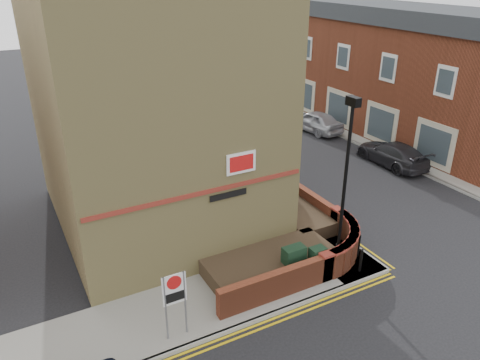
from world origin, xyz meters
name	(u,v)px	position (x,y,z in m)	size (l,w,h in m)	color
ground	(322,297)	(0.00, 0.00, 0.00)	(120.00, 120.00, 0.00)	black
pavement_corner	(209,302)	(-3.50, 1.50, 0.06)	(13.00, 3.00, 0.12)	gray
pavement_main	(191,142)	(2.00, 16.00, 0.06)	(2.00, 32.00, 0.12)	gray
pavement_far	(358,129)	(13.00, 13.00, 0.06)	(4.00, 40.00, 0.12)	gray
kerb_side	(230,330)	(-3.50, 0.00, 0.06)	(13.00, 0.15, 0.12)	gray
kerb_main_near	(206,139)	(3.00, 16.00, 0.06)	(0.15, 32.00, 0.12)	gray
kerb_main_far	(335,133)	(11.00, 13.00, 0.06)	(0.15, 40.00, 0.12)	gray
yellow_lines_side	(234,337)	(-3.50, -0.25, 0.01)	(13.00, 0.28, 0.01)	gold
yellow_lines_main	(209,139)	(3.25, 16.00, 0.01)	(0.28, 32.00, 0.01)	gold
corner_building	(150,76)	(-2.84, 8.00, 6.23)	(8.95, 10.40, 13.60)	tan
garden_wall	(281,259)	(0.00, 2.50, 0.00)	(6.80, 6.00, 1.20)	brown
lamppost	(345,185)	(1.60, 1.20, 3.34)	(0.25, 0.50, 6.30)	black
utility_cabinet_large	(294,262)	(-0.30, 1.30, 0.72)	(0.80, 0.45, 1.20)	#16321C
utility_cabinet_small	(317,261)	(0.50, 1.00, 0.67)	(0.55, 0.40, 1.10)	#16321C
bollard_near	(361,260)	(2.00, 0.40, 0.57)	(0.11, 0.11, 0.90)	black
bollard_far	(359,245)	(2.60, 1.20, 0.57)	(0.11, 0.11, 0.90)	black
zone_sign	(175,294)	(-5.00, 0.50, 1.64)	(0.72, 0.07, 2.20)	slate
far_terrace	(343,58)	(14.50, 17.00, 4.04)	(5.40, 30.40, 8.00)	brown
far_terrace_cream	(217,27)	(14.50, 38.00, 4.05)	(5.40, 12.40, 8.00)	beige
tree_near	(201,74)	(2.00, 14.05, 4.70)	(3.64, 3.65, 6.70)	#382B1E
tree_mid	(154,45)	(2.00, 22.05, 5.20)	(4.03, 4.03, 7.42)	#382B1E
tree_far	(122,35)	(2.00, 30.05, 4.91)	(3.81, 3.81, 7.00)	#382B1E
traffic_light_assembly	(149,72)	(2.40, 25.00, 2.78)	(0.20, 0.16, 4.20)	black
silver_car_near	(216,131)	(3.60, 15.67, 0.63)	(1.33, 3.82, 1.26)	#919298
red_car_main	(212,128)	(3.66, 16.38, 0.60)	(1.99, 4.32, 1.20)	maroon
grey_car_far	(392,154)	(10.50, 7.43, 0.65)	(1.83, 4.51, 1.31)	#27272B
silver_car_far	(315,121)	(10.19, 14.16, 0.71)	(1.68, 4.17, 1.42)	#AAABB2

